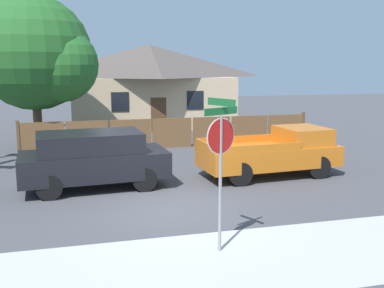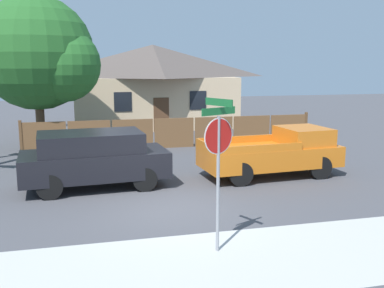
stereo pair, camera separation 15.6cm
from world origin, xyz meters
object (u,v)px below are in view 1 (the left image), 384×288
Objects in this scene: oak_tree at (39,56)px; stop_sign at (221,149)px; red_suv at (93,158)px; orange_pickup at (274,152)px; house at (150,84)px.

oak_tree reaches higher than stop_sign.
stop_sign is (4.29, -13.08, -2.08)m from oak_tree.
stop_sign is at bearing -71.68° from red_suv.
oak_tree is 2.15× the size of stop_sign.
orange_pickup is (8.20, -7.35, -3.44)m from oak_tree.
red_suv is (1.93, -7.37, -3.30)m from oak_tree.
oak_tree is at bearing 83.63° from stop_sign.
stop_sign is (-1.84, -19.80, -0.44)m from house.
house reaches higher than orange_pickup.
house is at bearing 60.15° from stop_sign.
stop_sign reaches higher than red_suv.
red_suv reaches higher than orange_pickup.
orange_pickup is (6.27, 0.02, -0.14)m from red_suv.
red_suv is at bearing 176.06° from orange_pickup.
oak_tree is 1.48× the size of red_suv.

